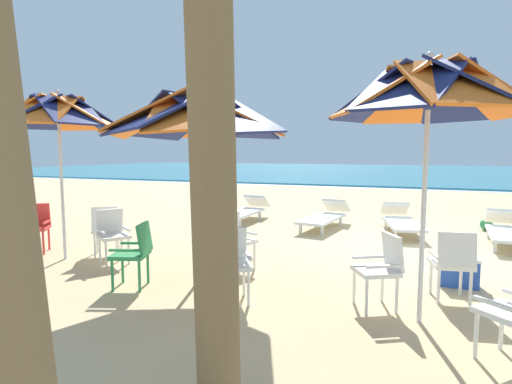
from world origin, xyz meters
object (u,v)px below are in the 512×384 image
Objects in this scene: beach_ball at (486,225)px; plastic_chair_6 at (106,227)px; beach_umbrella_0 at (429,94)px; plastic_chair_7 at (112,232)px; plastic_chair_8 at (36,225)px; cooler_box at (458,271)px; plastic_chair_1 at (381,266)px; beach_umbrella_2 at (58,114)px; sun_lounger_1 at (401,221)px; sun_lounger_3 at (244,211)px; plastic_chair_2 at (453,261)px; plastic_chair_4 at (231,259)px; plastic_chair_5 at (135,251)px; beach_umbrella_1 at (197,117)px; palm_tree_1 at (213,18)px; sun_lounger_2 at (325,216)px; sun_lounger_0 at (506,230)px; plastic_chair_3 at (235,237)px.

plastic_chair_6 is at bearing -143.18° from beach_ball.
beach_umbrella_0 reaches higher than plastic_chair_7.
cooler_box is at bearing 5.97° from plastic_chair_8.
plastic_chair_1 is 5.45m from beach_umbrella_2.
sun_lounger_3 is (-3.82, 0.14, 0.00)m from sun_lounger_1.
plastic_chair_2 and plastic_chair_4 have the same top height.
plastic_chair_4 is at bearing -167.84° from plastic_chair_1.
beach_umbrella_0 reaches higher than plastic_chair_5.
beach_umbrella_1 reaches higher than plastic_chair_8.
plastic_chair_7 is 6.01m from sun_lounger_1.
beach_umbrella_1 is 0.62× the size of palm_tree_1.
sun_lounger_2 is (0.86, 4.47, -1.98)m from beach_umbrella_1.
beach_umbrella_0 reaches higher than plastic_chair_4.
beach_umbrella_0 reaches higher than sun_lounger_0.
plastic_chair_1 is 0.40× the size of sun_lounger_3.
plastic_chair_4 is at bearing -11.30° from plastic_chair_8.
beach_umbrella_1 is at bearing -3.56° from beach_umbrella_2.
sun_lounger_0 is at bearing 69.55° from beach_umbrella_0.
plastic_chair_2 is 3.87m from sun_lounger_0.
plastic_chair_2 is 5.39m from plastic_chair_6.
beach_umbrella_2 is (-2.91, -0.50, 1.90)m from plastic_chair_3.
sun_lounger_2 is at bearing 51.92° from plastic_chair_6.
beach_umbrella_0 is 3.21× the size of plastic_chair_4.
beach_ball is (6.15, 5.22, -0.36)m from plastic_chair_7.
plastic_chair_7 is 0.39× the size of sun_lounger_1.
plastic_chair_4 and plastic_chair_6 have the same top height.
sun_lounger_1 is (2.57, 4.46, -1.98)m from beach_umbrella_1.
plastic_chair_7 is 3.23× the size of beach_ball.
sun_lounger_3 is (-1.50, 3.93, -0.22)m from plastic_chair_3.
sun_lounger_1 is at bearing -149.87° from beach_ball.
sun_lounger_1 is at bearing -0.51° from sun_lounger_2.
beach_umbrella_0 is at bearing -104.66° from beach_ball.
plastic_chair_1 reaches higher than cooler_box.
plastic_chair_5 is 2.87m from beach_umbrella_2.
plastic_chair_2 is 3.95m from palm_tree_1.
plastic_chair_2 reaches higher than beach_ball.
beach_umbrella_2 is 7.09m from sun_lounger_1.
plastic_chair_6 is at bearing 170.99° from plastic_chair_1.
sun_lounger_3 is (-0.61, 5.16, -0.22)m from plastic_chair_5.
beach_umbrella_1 is 1.19× the size of sun_lounger_1.
plastic_chair_4 is at bearing -121.42° from beach_ball.
beach_umbrella_2 is 6.47m from cooler_box.
plastic_chair_7 is at bearing -1.93° from plastic_chair_8.
plastic_chair_6 is (-2.89, 1.10, 0.00)m from plastic_chair_4.
plastic_chair_1 is 5.98m from plastic_chair_8.
plastic_chair_3 is at bearing 69.97° from beach_umbrella_1.
cooler_box is (0.51, 1.45, -2.17)m from beach_umbrella_0.
plastic_chair_7 is at bearing -171.34° from cooler_box.
beach_umbrella_1 is at bearing 121.59° from palm_tree_1.
plastic_chair_3 reaches higher than sun_lounger_2.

